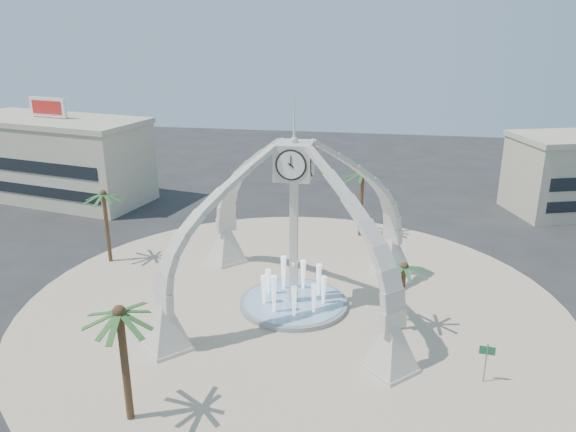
% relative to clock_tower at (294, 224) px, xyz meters
% --- Properties ---
extents(ground, '(140.00, 140.00, 0.00)m').
position_rel_clock_tower_xyz_m(ground, '(0.00, 0.00, -6.49)').
color(ground, '#282828').
rests_on(ground, ground).
extents(plaza, '(40.00, 40.00, 0.06)m').
position_rel_clock_tower_xyz_m(plaza, '(0.00, 0.00, -6.46)').
color(plaza, beige).
rests_on(plaza, ground).
extents(clock_tower, '(17.94, 17.94, 16.30)m').
position_rel_clock_tower_xyz_m(clock_tower, '(0.00, 0.00, 0.00)').
color(clock_tower, beige).
rests_on(clock_tower, ground).
extents(fountain, '(8.00, 8.00, 3.62)m').
position_rel_clock_tower_xyz_m(fountain, '(0.00, 0.00, -6.20)').
color(fountain, gray).
rests_on(fountain, ground).
extents(building_nw, '(23.75, 13.73, 11.90)m').
position_rel_clock_tower_xyz_m(building_nw, '(-32.00, 22.00, -1.66)').
color(building_nw, '#C3B998').
rests_on(building_nw, ground).
extents(palm_east, '(3.63, 3.63, 5.38)m').
position_rel_clock_tower_xyz_m(palm_east, '(7.73, -2.13, -1.81)').
color(palm_east, brown).
rests_on(palm_east, ground).
extents(palm_west, '(3.61, 3.61, 6.95)m').
position_rel_clock_tower_xyz_m(palm_west, '(-17.20, 5.31, -0.33)').
color(palm_west, brown).
rests_on(palm_west, ground).
extents(palm_north, '(4.85, 4.85, 7.18)m').
position_rel_clock_tower_xyz_m(palm_north, '(4.10, 15.43, -0.17)').
color(palm_north, brown).
rests_on(palm_north, ground).
extents(palm_south, '(4.72, 4.72, 7.19)m').
position_rel_clock_tower_xyz_m(palm_south, '(-6.49, -13.87, -0.20)').
color(palm_south, brown).
rests_on(palm_south, ground).
extents(street_sign, '(0.95, 0.11, 2.57)m').
position_rel_clock_tower_xyz_m(street_sign, '(12.45, -7.35, -4.65)').
color(street_sign, slate).
rests_on(street_sign, ground).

